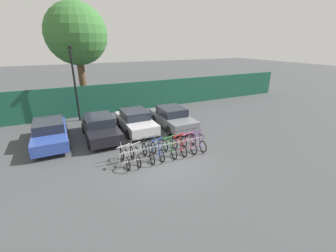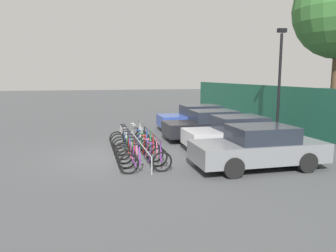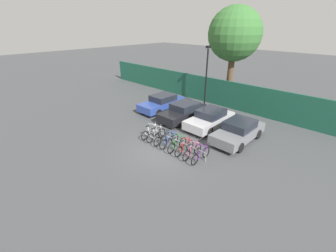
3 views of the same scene
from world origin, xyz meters
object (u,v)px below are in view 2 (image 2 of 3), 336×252
at_px(car_silver, 237,134).
at_px(car_blue, 199,118).
at_px(bicycle_black, 133,143).
at_px(bike_rack, 140,144).
at_px(bicycle_silver, 131,139).
at_px(bicycle_red, 140,153).
at_px(bicycle_purple, 146,161).
at_px(bicycle_blue, 135,145).
at_px(lamp_post, 280,75).
at_px(car_black, 212,125).
at_px(car_grey, 259,147).
at_px(bicycle_pink, 142,157).
at_px(bicycle_white, 129,137).
at_px(bicycle_green, 137,149).

bearing_deg(car_silver, car_blue, 178.42).
bearing_deg(bicycle_black, car_blue, 139.44).
xyz_separation_m(bicycle_black, car_blue, (-4.43, 4.29, 0.31)).
bearing_deg(bike_rack, bicycle_silver, -174.56).
xyz_separation_m(bicycle_red, bicycle_purple, (1.19, 0.00, 0.00)).
distance_m(bicycle_blue, lamp_post, 8.93).
bearing_deg(bicycle_black, car_silver, 83.86).
relative_size(car_silver, lamp_post, 0.78).
bearing_deg(car_silver, bicycle_blue, -92.57).
bearing_deg(bicycle_purple, car_black, 138.37).
xyz_separation_m(bike_rack, bicycle_black, (-0.88, -0.15, -0.12)).
distance_m(bicycle_silver, car_grey, 5.41).
relative_size(bicycle_pink, car_grey, 0.40).
xyz_separation_m(bike_rack, bicycle_pink, (1.49, -0.15, -0.12)).
relative_size(car_blue, car_grey, 1.03).
xyz_separation_m(bicycle_black, car_black, (-1.65, 3.96, 0.31)).
relative_size(bicycle_pink, bicycle_purple, 1.00).
distance_m(bicycle_pink, bicycle_purple, 0.59).
bearing_deg(bike_rack, bicycle_black, -170.36).
bearing_deg(bicycle_silver, bicycle_blue, 0.59).
bearing_deg(bicycle_white, bicycle_red, -0.44).
xyz_separation_m(bicycle_blue, bicycle_green, (0.68, 0.00, 0.00)).
xyz_separation_m(bicycle_pink, lamp_post, (-4.86, 7.97, 2.65)).
bearing_deg(bicycle_purple, car_silver, 117.62).
relative_size(bicycle_white, bicycle_purple, 1.00).
height_order(bicycle_silver, lamp_post, lamp_post).
bearing_deg(car_silver, bicycle_white, -114.79).
height_order(bicycle_black, car_silver, car_silver).
height_order(bicycle_purple, car_black, car_black).
distance_m(bicycle_black, car_grey, 4.93).
bearing_deg(bicycle_purple, lamp_post, 123.44).
relative_size(bicycle_black, car_blue, 0.39).
xyz_separation_m(bicycle_green, bicycle_red, (0.58, 0.00, 0.00)).
relative_size(bicycle_purple, car_silver, 0.41).
bearing_deg(bicycle_green, bicycle_blue, 178.08).
xyz_separation_m(bicycle_white, bicycle_green, (2.41, 0.00, 0.00)).
distance_m(bicycle_silver, bicycle_blue, 1.20).
relative_size(bicycle_silver, car_silver, 0.41).
bearing_deg(bicycle_white, bicycle_black, -0.44).
bearing_deg(bicycle_red, car_blue, 143.44).
bearing_deg(bicycle_white, car_silver, 64.76).
xyz_separation_m(bicycle_blue, bicycle_pink, (1.85, 0.00, 0.00)).
bearing_deg(bicycle_silver, bicycle_green, 0.59).
relative_size(bicycle_silver, car_grey, 0.40).
relative_size(bicycle_blue, car_grey, 0.40).
bearing_deg(bike_rack, bicycle_red, -9.39).
distance_m(bicycle_green, lamp_post, 9.18).
height_order(bicycle_white, car_silver, car_silver).
distance_m(bicycle_black, bicycle_blue, 0.52).
xyz_separation_m(car_blue, car_grey, (7.67, -0.58, -0.00)).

